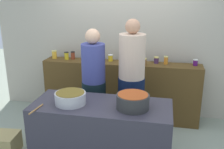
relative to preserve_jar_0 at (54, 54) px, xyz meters
The scene contains 20 objects.
storefront_wall 1.32m from the preserve_jar_0, 14.22° to the left, with size 4.80×0.12×3.00m, color #AEA695.
display_shelf 1.35m from the preserve_jar_0, ahead, with size 2.70×0.36×1.03m, color #503919.
prep_table 2.00m from the preserve_jar_0, 49.80° to the right, with size 1.70×0.70×0.87m, color #322F3B.
preserve_jar_0 is the anchor object (origin of this frame).
preserve_jar_1 0.24m from the preserve_jar_0, ahead, with size 0.08×0.08×0.13m.
preserve_jar_2 0.35m from the preserve_jar_0, ahead, with size 0.07×0.07×0.14m.
preserve_jar_3 0.62m from the preserve_jar_0, ahead, with size 0.08×0.08×0.13m.
preserve_jar_4 0.76m from the preserve_jar_0, ahead, with size 0.09×0.09×0.11m.
preserve_jar_5 1.03m from the preserve_jar_0, ahead, with size 0.08×0.08×0.11m.
preserve_jar_6 1.45m from the preserve_jar_0, ahead, with size 0.09×0.09×0.11m.
preserve_jar_7 1.62m from the preserve_jar_0, ahead, with size 0.08×0.08×0.11m.
preserve_jar_8 1.81m from the preserve_jar_0, ahead, with size 0.08×0.08×0.11m.
preserve_jar_9 1.97m from the preserve_jar_0, ahead, with size 0.07×0.07×0.13m.
preserve_jar_10 2.44m from the preserve_jar_0, ahead, with size 0.08×0.08×0.10m.
cooking_pot_left 1.72m from the preserve_jar_0, 60.52° to the right, with size 0.38×0.38×0.15m.
cooking_pot_center 2.18m from the preserve_jar_0, 42.57° to the right, with size 0.39×0.39×0.18m.
wooden_spoon 1.83m from the preserve_jar_0, 73.64° to the right, with size 0.02×0.02×0.28m, color #9E703D.
cook_with_tongs 1.26m from the preserve_jar_0, 39.49° to the right, with size 0.36×0.36×1.69m.
cook_in_cap 1.70m from the preserve_jar_0, 27.16° to the right, with size 0.38×0.38×1.84m.
bread_crate 1.74m from the preserve_jar_0, 99.09° to the right, with size 0.43×0.34×0.28m, color tan.
Camera 1 is at (0.71, -3.12, 2.18)m, focal length 41.81 mm.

